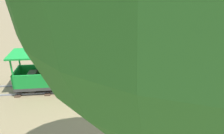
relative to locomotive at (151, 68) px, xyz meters
name	(u,v)px	position (x,y,z in m)	size (l,w,h in m)	color
ground_plane	(116,86)	(0.00, -0.92, -0.49)	(60.00, 60.00, 0.00)	#8C7A56
track	(104,86)	(0.00, -1.22, -0.47)	(0.70, 6.40, 0.04)	gray
locomotive	(151,68)	(0.00, 0.00, 0.00)	(0.66, 1.45, 1.05)	#1E472D
passenger_car	(69,73)	(0.00, -2.12, -0.06)	(0.76, 2.70, 0.97)	#3F3F3F
conductor_person	(136,66)	(0.93, -0.61, 0.47)	(0.30, 0.30, 1.62)	#282D47
park_bench	(137,42)	(-2.39, 0.14, -0.07)	(1.36, 0.86, 0.82)	brown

